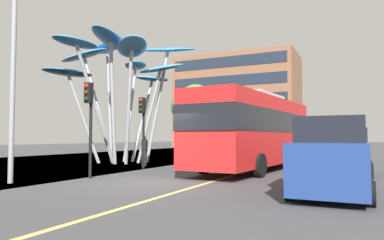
% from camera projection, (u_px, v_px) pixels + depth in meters
% --- Properties ---
extents(ground, '(120.00, 240.00, 0.10)m').
position_uv_depth(ground, '(133.00, 183.00, 12.99)').
color(ground, '#424244').
extents(red_bus, '(3.53, 10.83, 3.72)m').
position_uv_depth(red_bus, '(255.00, 129.00, 17.46)').
color(red_bus, red).
rests_on(red_bus, ground).
extents(leaf_sculpture, '(9.78, 9.49, 8.20)m').
position_uv_depth(leaf_sculpture, '(121.00, 65.00, 22.60)').
color(leaf_sculpture, '#9EA0A5').
rests_on(leaf_sculpture, ground).
extents(traffic_light_kerb_near, '(0.28, 0.42, 3.75)m').
position_uv_depth(traffic_light_kerb_near, '(89.00, 109.00, 13.98)').
color(traffic_light_kerb_near, black).
rests_on(traffic_light_kerb_near, ground).
extents(traffic_light_kerb_far, '(0.28, 0.42, 3.64)m').
position_uv_depth(traffic_light_kerb_far, '(142.00, 117.00, 18.23)').
color(traffic_light_kerb_far, black).
rests_on(traffic_light_kerb_far, ground).
extents(traffic_light_island_mid, '(0.28, 0.42, 3.37)m').
position_uv_depth(traffic_light_island_mid, '(194.00, 124.00, 22.70)').
color(traffic_light_island_mid, black).
rests_on(traffic_light_island_mid, ground).
extents(car_parked_near, '(2.05, 3.87, 2.15)m').
position_uv_depth(car_parked_near, '(332.00, 159.00, 9.71)').
color(car_parked_near, navy).
rests_on(car_parked_near, ground).
extents(car_parked_mid, '(2.08, 3.93, 2.00)m').
position_uv_depth(car_parked_mid, '(345.00, 153.00, 15.49)').
color(car_parked_mid, black).
rests_on(car_parked_mid, ground).
extents(street_lamp, '(1.72, 0.44, 8.63)m').
position_uv_depth(street_lamp, '(21.00, 29.00, 12.56)').
color(street_lamp, gray).
rests_on(street_lamp, ground).
extents(tree_pavement_near, '(4.68, 4.95, 7.38)m').
position_uv_depth(tree_pavement_near, '(192.00, 105.00, 38.42)').
color(tree_pavement_near, brown).
rests_on(tree_pavement_near, ground).
extents(tree_pavement_far, '(5.59, 4.53, 6.89)m').
position_uv_depth(tree_pavement_far, '(200.00, 107.00, 38.34)').
color(tree_pavement_far, brown).
rests_on(tree_pavement_far, ground).
extents(pedestrian, '(0.34, 0.34, 1.70)m').
position_uv_depth(pedestrian, '(144.00, 151.00, 19.92)').
color(pedestrian, '#2D3342').
rests_on(pedestrian, ground).
extents(backdrop_building, '(19.90, 10.32, 15.22)m').
position_uv_depth(backdrop_building, '(238.00, 102.00, 60.60)').
color(backdrop_building, brown).
rests_on(backdrop_building, ground).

